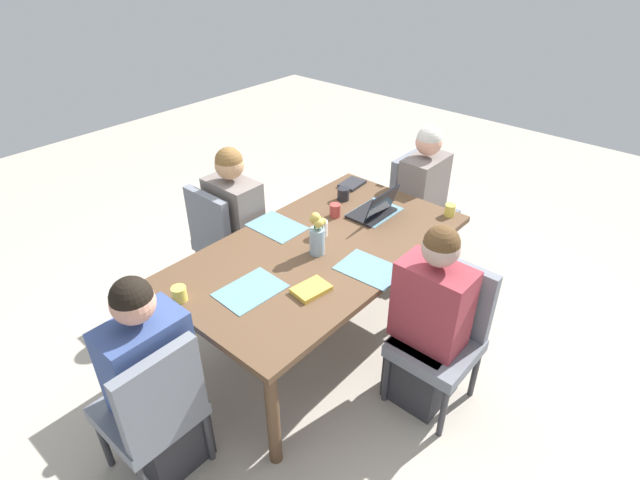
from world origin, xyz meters
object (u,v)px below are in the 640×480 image
at_px(coffee_mug_near_right, 335,210).
at_px(book_red_cover, 311,289).
at_px(coffee_mug_centre_right, 322,229).
at_px(laptop_head_left_left_mid, 375,210).
at_px(chair_near_right_near, 224,237).
at_px(chair_head_left_left_mid, 417,204).
at_px(person_head_right_left_far, 155,388).
at_px(person_near_right_near, 236,233).
at_px(person_head_left_left_mid, 421,206).
at_px(coffee_mug_far_left, 450,210).
at_px(chair_head_right_left_far, 154,407).
at_px(person_far_left_near, 428,328).
at_px(dining_table, 320,256).
at_px(coffee_mug_centre_left, 179,294).
at_px(coffee_mug_near_left, 343,194).
at_px(chair_far_left_near, 444,330).
at_px(flower_vase, 317,234).
at_px(book_blue_cover, 352,184).

distance_m(coffee_mug_near_right, book_red_cover, 0.85).
bearing_deg(coffee_mug_centre_right, laptop_head_left_left_mid, 166.45).
bearing_deg(coffee_mug_centre_right, chair_near_right_near, -75.74).
xyz_separation_m(chair_head_left_left_mid, person_head_right_left_far, (2.54, 0.07, 0.03)).
bearing_deg(coffee_mug_centre_right, person_near_right_near, -80.21).
distance_m(person_head_left_left_mid, book_red_cover, 1.64).
bearing_deg(chair_head_left_left_mid, coffee_mug_far_left, 50.01).
relative_size(chair_head_left_left_mid, coffee_mug_near_right, 9.77).
bearing_deg(coffee_mug_far_left, chair_head_right_left_far, -8.86).
relative_size(chair_head_right_left_far, coffee_mug_centre_right, 8.50).
height_order(chair_head_right_left_far, person_head_right_left_far, person_head_right_left_far).
relative_size(coffee_mug_far_left, book_red_cover, 0.42).
relative_size(person_far_left_near, person_head_right_left_far, 1.00).
bearing_deg(person_far_left_near, dining_table, -88.54).
height_order(person_far_left_near, coffee_mug_centre_left, person_far_left_near).
relative_size(person_head_left_left_mid, coffee_mug_centre_right, 11.29).
height_order(coffee_mug_near_right, coffee_mug_centre_left, coffee_mug_near_right).
height_order(person_far_left_near, chair_head_right_left_far, person_far_left_near).
bearing_deg(chair_head_right_left_far, person_head_right_left_far, -128.76).
bearing_deg(laptop_head_left_left_mid, chair_head_left_left_mid, -172.78).
bearing_deg(chair_near_right_near, coffee_mug_centre_right, 104.26).
xyz_separation_m(person_near_right_near, coffee_mug_near_left, (-0.60, 0.52, 0.26)).
height_order(chair_far_left_near, book_red_cover, chair_far_left_near).
bearing_deg(coffee_mug_centre_left, laptop_head_left_left_mid, 170.00).
bearing_deg(coffee_mug_near_left, person_head_left_left_mid, 155.72).
xyz_separation_m(chair_far_left_near, flower_vase, (0.16, -0.82, 0.39)).
bearing_deg(coffee_mug_centre_left, dining_table, 165.80).
xyz_separation_m(person_head_left_left_mid, flower_vase, (1.30, 0.03, 0.36)).
bearing_deg(coffee_mug_far_left, chair_far_left_near, 29.09).
relative_size(person_far_left_near, flower_vase, 4.13).
bearing_deg(chair_far_left_near, book_blue_cover, -120.13).
bearing_deg(book_blue_cover, coffee_mug_far_left, 90.94).
xyz_separation_m(chair_far_left_near, person_far_left_near, (0.07, -0.06, 0.03)).
bearing_deg(book_red_cover, chair_far_left_near, 136.38).
xyz_separation_m(chair_far_left_near, book_red_cover, (0.47, -0.60, 0.26)).
relative_size(person_far_left_near, chair_head_left_left_mid, 1.33).
bearing_deg(chair_near_right_near, laptop_head_left_left_mid, 125.41).
bearing_deg(coffee_mug_near_right, coffee_mug_centre_left, -2.31).
bearing_deg(chair_far_left_near, chair_near_right_near, -83.84).
bearing_deg(chair_head_right_left_far, coffee_mug_near_right, -171.46).
xyz_separation_m(flower_vase, book_blue_cover, (-0.88, -0.41, -0.13)).
bearing_deg(flower_vase, chair_far_left_near, 100.96).
bearing_deg(chair_head_left_left_mid, coffee_mug_near_right, -6.55).
bearing_deg(coffee_mug_near_right, person_near_right_near, -59.24).
relative_size(chair_head_left_left_mid, coffee_mug_near_left, 9.91).
relative_size(flower_vase, coffee_mug_far_left, 3.47).
bearing_deg(dining_table, chair_far_left_near, 96.33).
height_order(coffee_mug_centre_left, coffee_mug_far_left, same).
bearing_deg(coffee_mug_near_left, dining_table, 25.94).
xyz_separation_m(chair_far_left_near, chair_near_right_near, (0.19, -1.72, 0.00)).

